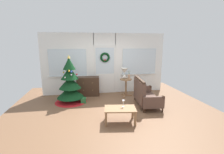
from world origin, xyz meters
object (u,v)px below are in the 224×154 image
Objects in this scene: christmas_tree at (70,85)px; wine_glass at (123,102)px; gift_box at (83,100)px; dresser_cabinet at (88,86)px; side_table at (126,84)px; settee_sofa at (145,95)px; flower_vase at (129,76)px; table_lamp at (124,72)px; coffee_table at (120,110)px.

christmas_tree is 8.86× the size of wine_glass.
gift_box is at bearing 124.33° from wine_glass.
dresser_cabinet reaches higher than side_table.
wine_glass is at bearing -70.20° from dresser_cabinet.
settee_sofa is at bearing -71.53° from side_table.
flower_vase is 2.21m from wine_glass.
side_table is (-0.38, 1.12, 0.13)m from settee_sofa.
christmas_tree reaches higher than table_lamp.
table_lamp is at bearing 18.82° from gift_box.
dresser_cabinet is at bearing 76.89° from gift_box.
christmas_tree is 2.18m from table_lamp.
flower_vase reaches higher than side_table.
christmas_tree is at bearing -133.84° from dresser_cabinet.
dresser_cabinet is 2.40m from settee_sofa.
christmas_tree is at bearing -172.97° from flower_vase.
table_lamp is (-0.44, 1.16, 0.62)m from settee_sofa.
table_lamp reaches higher than side_table.
gift_box is at bearing 164.09° from settee_sofa.
dresser_cabinet is 1.56m from side_table.
coffee_table is (0.78, -2.55, -0.04)m from dresser_cabinet.
settee_sofa is 2.00× the size of side_table.
wine_glass is at bearing -55.67° from gift_box.
coffee_table is at bearing -72.93° from dresser_cabinet.
settee_sofa is 7.28× the size of wine_glass.
coffee_table is (-0.74, -2.21, -0.16)m from side_table.
flower_vase is at bearing 68.73° from coffee_table.
dresser_cabinet is 1.73m from flower_vase.
christmas_tree is 1.91× the size of coffee_table.
dresser_cabinet is 0.65× the size of settee_sofa.
flower_vase is at bearing 14.36° from gift_box.
coffee_table is at bearing -52.27° from christmas_tree.
christmas_tree reaches higher than flower_vase.
dresser_cabinet is at bearing 109.80° from wine_glass.
settee_sofa is 4.06× the size of flower_vase.
settee_sofa is (2.55, -0.78, -0.26)m from christmas_tree.
side_table is at bearing 71.57° from coffee_table.
wine_glass reaches higher than coffee_table.
flower_vase is 2.35m from coffee_table.
settee_sofa is at bearing -15.91° from gift_box.
flower_vase is at bearing -14.08° from dresser_cabinet.
gift_box is at bearing 120.43° from coffee_table.
christmas_tree is 2.21m from side_table.
wine_glass is (-0.73, -2.07, -0.28)m from flower_vase.
table_lamp is at bearing 110.51° from settee_sofa.
flower_vase reaches higher than gift_box.
gift_box is (0.46, -0.19, -0.54)m from christmas_tree.
christmas_tree is 8.98× the size of gift_box.
table_lamp reaches higher than wine_glass.
settee_sofa is 1.19m from side_table.
flower_vase reaches higher than coffee_table.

